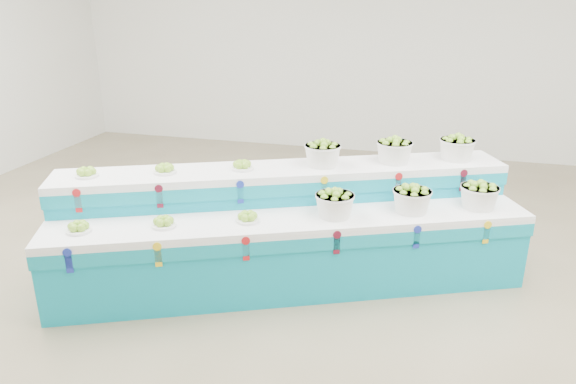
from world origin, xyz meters
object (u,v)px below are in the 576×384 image
(basket_lower_left, at_px, (335,203))
(plate_upper_mid, at_px, (165,168))
(basket_upper_right, at_px, (457,147))
(display_stand, at_px, (288,228))

(basket_lower_left, relative_size, plate_upper_mid, 1.65)
(basket_upper_right, bearing_deg, basket_lower_left, -134.59)
(plate_upper_mid, height_order, basket_upper_right, basket_upper_right)
(display_stand, distance_m, plate_upper_mid, 1.26)
(basket_lower_left, distance_m, basket_upper_right, 1.47)
(basket_upper_right, bearing_deg, display_stand, -147.30)
(display_stand, distance_m, basket_lower_left, 0.56)
(basket_lower_left, distance_m, plate_upper_mid, 1.58)
(display_stand, bearing_deg, plate_upper_mid, 166.45)
(display_stand, bearing_deg, basket_lower_left, -35.44)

